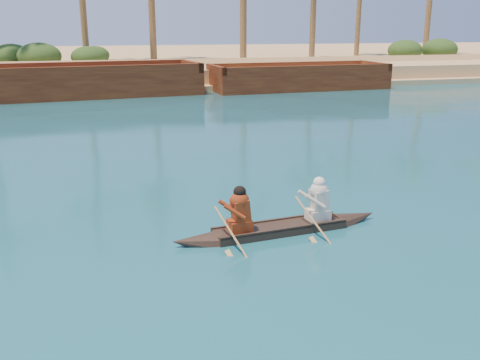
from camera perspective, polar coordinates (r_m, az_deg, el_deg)
name	(u,v)px	position (r m, az deg, el deg)	size (l,w,h in m)	color
sandy_embankment	(44,63)	(59.40, -20.14, 11.68)	(150.00, 51.00, 1.50)	tan
shrub_cluster	(28,66)	(44.06, -21.64, 11.20)	(100.00, 6.00, 2.40)	#1B4017
canoe	(280,221)	(11.05, 4.27, -4.42)	(4.62, 1.08, 1.26)	#30231A
barge_mid	(87,83)	(34.40, -16.01, 9.95)	(13.99, 5.92, 2.26)	brown
barge_right	(299,79)	(36.99, 6.29, 10.70)	(12.07, 4.51, 1.98)	brown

